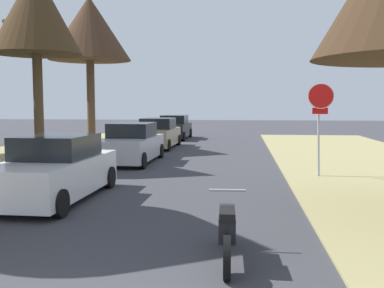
# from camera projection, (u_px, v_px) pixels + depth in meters

# --- Properties ---
(stop_sign_far) EXTENTS (0.81, 0.56, 2.94)m
(stop_sign_far) POSITION_uv_depth(u_px,v_px,m) (320.00, 109.00, 14.04)
(stop_sign_far) COLOR #9EA0A5
(stop_sign_far) RESTS_ON grass_verge_right
(street_tree_left_mid_b) EXTENTS (3.29, 3.29, 7.22)m
(street_tree_left_mid_b) POSITION_uv_depth(u_px,v_px,m) (36.00, 12.00, 16.17)
(street_tree_left_mid_b) COLOR #503E26
(street_tree_left_mid_b) RESTS_ON grass_verge_left
(street_tree_left_far) EXTENTS (4.10, 4.10, 7.63)m
(street_tree_left_far) POSITION_uv_depth(u_px,v_px,m) (90.00, 29.00, 22.24)
(street_tree_left_far) COLOR brown
(street_tree_left_far) RESTS_ON grass_verge_left
(parked_sedan_white) EXTENTS (2.00, 4.43, 1.57)m
(parked_sedan_white) POSITION_uv_depth(u_px,v_px,m) (55.00, 170.00, 10.93)
(parked_sedan_white) COLOR white
(parked_sedan_white) RESTS_ON ground
(parked_sedan_silver) EXTENTS (2.00, 4.43, 1.57)m
(parked_sedan_silver) POSITION_uv_depth(u_px,v_px,m) (131.00, 144.00, 17.82)
(parked_sedan_silver) COLOR #BCBCC1
(parked_sedan_silver) RESTS_ON ground
(parked_sedan_tan) EXTENTS (2.00, 4.43, 1.57)m
(parked_sedan_tan) POSITION_uv_depth(u_px,v_px,m) (158.00, 134.00, 23.67)
(parked_sedan_tan) COLOR tan
(parked_sedan_tan) RESTS_ON ground
(parked_sedan_black) EXTENTS (2.00, 4.43, 1.57)m
(parked_sedan_black) POSITION_uv_depth(u_px,v_px,m) (174.00, 128.00, 29.63)
(parked_sedan_black) COLOR black
(parked_sedan_black) RESTS_ON ground
(parked_motorcycle) EXTENTS (0.60, 2.05, 0.97)m
(parked_motorcycle) POSITION_uv_depth(u_px,v_px,m) (227.00, 229.00, 6.64)
(parked_motorcycle) COLOR black
(parked_motorcycle) RESTS_ON ground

